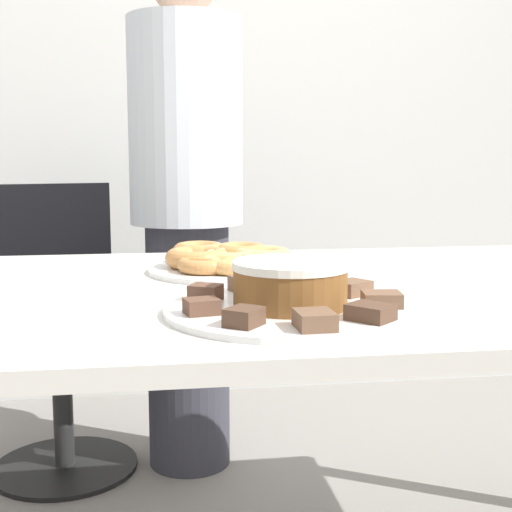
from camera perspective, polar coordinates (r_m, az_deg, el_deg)
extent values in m
cube|color=silver|center=(2.86, -4.87, 14.91)|extent=(8.00, 0.05, 2.60)
cube|color=silver|center=(1.31, 0.08, -3.05)|extent=(1.89, 0.94, 0.03)
cylinder|color=#383842|center=(2.22, -5.42, -7.13)|extent=(0.25, 0.25, 0.76)
cylinder|color=silver|center=(2.15, -5.66, 10.58)|extent=(0.34, 0.34, 0.60)
cylinder|color=black|center=(2.36, -15.01, -15.95)|extent=(0.44, 0.44, 0.01)
cylinder|color=#262626|center=(2.29, -15.20, -11.27)|extent=(0.06, 0.06, 0.39)
cube|color=black|center=(2.23, -15.41, -6.00)|extent=(0.53, 0.53, 0.04)
cube|color=black|center=(2.38, -16.26, 0.52)|extent=(0.39, 0.13, 0.42)
cylinder|color=white|center=(1.08, 2.74, -4.33)|extent=(0.38, 0.38, 0.01)
cylinder|color=white|center=(1.46, -2.03, -1.07)|extent=(0.34, 0.34, 0.01)
cylinder|color=brown|center=(1.08, 2.76, -2.56)|extent=(0.17, 0.17, 0.06)
cylinder|color=white|center=(1.07, 2.77, -0.72)|extent=(0.18, 0.18, 0.01)
cube|color=brown|center=(0.95, 4.72, -5.12)|extent=(0.05, 0.06, 0.02)
cube|color=#513828|center=(1.00, 9.15, -4.46)|extent=(0.08, 0.08, 0.02)
cube|color=brown|center=(1.10, 10.03, -3.43)|extent=(0.06, 0.06, 0.02)
cube|color=brown|center=(1.18, 7.66, -2.55)|extent=(0.07, 0.07, 0.02)
cube|color=brown|center=(1.21, 3.49, -2.07)|extent=(0.06, 0.06, 0.03)
cube|color=brown|center=(1.19, -0.93, -2.26)|extent=(0.05, 0.06, 0.03)
cube|color=brown|center=(1.12, -4.06, -2.94)|extent=(0.06, 0.06, 0.03)
cube|color=brown|center=(1.03, -4.35, -4.04)|extent=(0.06, 0.05, 0.02)
cube|color=#513828|center=(0.96, -0.97, -4.89)|extent=(0.06, 0.06, 0.02)
torus|color=#E5AD66|center=(1.45, -2.03, -0.19)|extent=(0.12, 0.12, 0.04)
torus|color=#C68447|center=(1.54, -4.55, 0.33)|extent=(0.12, 0.12, 0.04)
torus|color=#C68447|center=(1.46, -4.73, -0.15)|extent=(0.13, 0.13, 0.04)
torus|color=#C68447|center=(1.40, -4.05, -0.70)|extent=(0.11, 0.11, 0.03)
torus|color=tan|center=(1.39, -1.53, -0.71)|extent=(0.12, 0.12, 0.03)
torus|color=#E5AD66|center=(1.42, 0.93, -0.42)|extent=(0.12, 0.12, 0.03)
torus|color=#E5AD66|center=(1.48, 0.51, -0.03)|extent=(0.12, 0.12, 0.04)
torus|color=#C68447|center=(1.52, -1.18, 0.27)|extent=(0.12, 0.12, 0.04)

